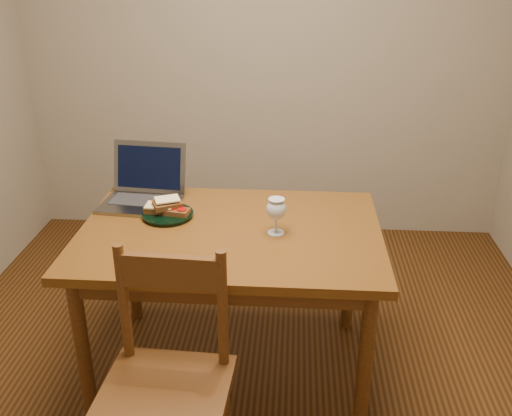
# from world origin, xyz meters

# --- Properties ---
(floor) EXTENTS (3.20, 3.20, 0.02)m
(floor) POSITION_xyz_m (0.00, 0.00, -0.01)
(floor) COLOR black
(floor) RESTS_ON ground
(back_wall) EXTENTS (3.20, 0.02, 2.60)m
(back_wall) POSITION_xyz_m (0.00, 1.61, 1.30)
(back_wall) COLOR gray
(back_wall) RESTS_ON floor
(table) EXTENTS (1.30, 0.90, 0.74)m
(table) POSITION_xyz_m (-0.07, 0.06, 0.65)
(table) COLOR #47270B
(table) RESTS_ON floor
(chair) EXTENTS (0.46, 0.44, 0.47)m
(chair) POSITION_xyz_m (-0.22, -0.62, 0.51)
(chair) COLOR #41210D
(chair) RESTS_ON floor
(plate) EXTENTS (0.23, 0.23, 0.02)m
(plate) POSITION_xyz_m (-0.36, 0.16, 0.75)
(plate) COLOR black
(plate) RESTS_ON table
(sandwich_cheese) EXTENTS (0.13, 0.08, 0.04)m
(sandwich_cheese) POSITION_xyz_m (-0.40, 0.17, 0.78)
(sandwich_cheese) COLOR #381E0C
(sandwich_cheese) RESTS_ON plate
(sandwich_tomato) EXTENTS (0.12, 0.09, 0.03)m
(sandwich_tomato) POSITION_xyz_m (-0.32, 0.15, 0.78)
(sandwich_tomato) COLOR #381E0C
(sandwich_tomato) RESTS_ON plate
(sandwich_top) EXTENTS (0.14, 0.12, 0.04)m
(sandwich_top) POSITION_xyz_m (-0.36, 0.17, 0.81)
(sandwich_top) COLOR #381E0C
(sandwich_top) RESTS_ON plate
(milk_glass) EXTENTS (0.08, 0.08, 0.16)m
(milk_glass) POSITION_xyz_m (0.13, 0.03, 0.82)
(milk_glass) COLOR white
(milk_glass) RESTS_ON table
(laptop) EXTENTS (0.39, 0.36, 0.26)m
(laptop) POSITION_xyz_m (-0.51, 0.34, 0.81)
(laptop) COLOR slate
(laptop) RESTS_ON table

